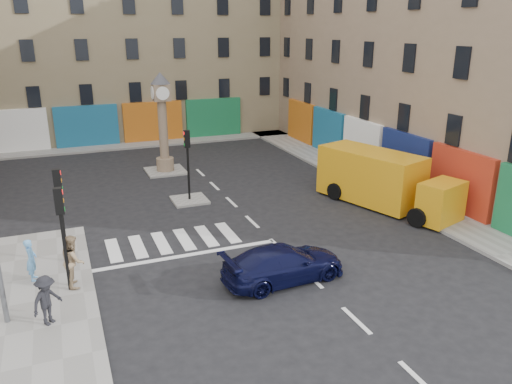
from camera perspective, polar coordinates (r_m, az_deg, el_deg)
ground at (r=20.36m, az=3.72°, el=-7.33°), size 120.00×120.00×0.00m
sidewalk_right at (r=32.54m, az=10.02°, el=2.54°), size 2.60×30.00×0.15m
sidewalk_far at (r=39.87m, az=-15.60°, el=5.08°), size 32.00×2.40×0.15m
island_near at (r=26.71m, az=-7.59°, el=-0.91°), size 1.80×1.80×0.12m
island_far at (r=32.30m, az=-10.29°, el=2.38°), size 2.40×2.40×0.12m
building_right at (r=35.11m, az=19.93°, el=16.04°), size 10.00×30.00×16.00m
building_far at (r=44.67m, az=-17.51°, el=17.22°), size 32.00×10.00×17.00m
traffic_light_left_near at (r=17.81m, az=-21.32°, el=-3.33°), size 0.28×0.22×3.70m
traffic_light_left_far at (r=20.08m, az=-21.51°, el=-0.94°), size 0.28×0.22×3.70m
traffic_light_island at (r=25.98m, az=-7.83°, el=4.36°), size 0.28×0.22×3.70m
clock_pillar at (r=31.52m, az=-10.65°, el=8.48°), size 1.20×1.20×6.10m
navy_sedan at (r=18.28m, az=3.18°, el=-8.17°), size 4.72×2.20×1.33m
yellow_van at (r=26.26m, az=14.23°, el=1.31°), size 4.40×7.83×2.73m
pedestrian_blue at (r=19.64m, az=-24.29°, el=-7.06°), size 0.41×0.59×1.56m
pedestrian_tan at (r=18.62m, az=-20.16°, el=-7.38°), size 0.75×0.94×1.88m
pedestrian_dark at (r=16.70m, az=-22.80°, el=-11.33°), size 1.17×1.14×1.61m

